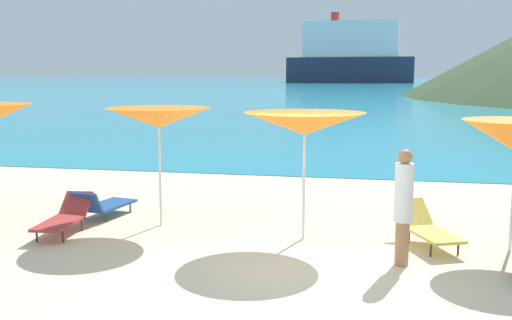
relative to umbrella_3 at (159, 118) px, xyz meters
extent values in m
cube|color=beige|center=(2.93, 8.03, -2.24)|extent=(50.00, 100.00, 0.30)
cube|color=teal|center=(2.93, 225.85, -2.08)|extent=(650.00, 440.00, 0.02)
cylinder|color=silver|center=(0.00, 0.00, -1.00)|extent=(0.05, 0.05, 2.19)
cone|color=orange|center=(0.00, 0.00, 0.00)|extent=(2.15, 2.15, 0.38)
sphere|color=silver|center=(0.00, 0.00, 0.13)|extent=(0.07, 0.07, 0.07)
cylinder|color=silver|center=(2.82, -0.37, -1.01)|extent=(0.05, 0.05, 2.16)
cone|color=orange|center=(2.82, -0.37, -0.03)|extent=(2.24, 2.24, 0.39)
sphere|color=silver|center=(2.82, -0.37, 0.10)|extent=(0.07, 0.07, 0.07)
cube|color=#A53333|center=(-1.51, -1.15, -1.83)|extent=(0.67, 1.19, 0.05)
cube|color=#A53333|center=(-1.58, -0.37, -1.65)|extent=(0.58, 0.51, 0.41)
cylinder|color=#333338|center=(-1.72, -1.53, -1.97)|extent=(0.04, 0.04, 0.23)
cylinder|color=#333338|center=(-1.24, -1.49, -1.97)|extent=(0.04, 0.04, 0.23)
cylinder|color=#333338|center=(-1.79, -0.73, -1.97)|extent=(0.04, 0.04, 0.23)
cylinder|color=#333338|center=(-1.31, -0.69, -1.97)|extent=(0.04, 0.04, 0.23)
cube|color=#D8BF4C|center=(5.05, -0.59, -1.83)|extent=(0.96, 1.22, 0.05)
cube|color=#D8BF4C|center=(4.75, 0.11, -1.63)|extent=(0.69, 0.65, 0.44)
cylinder|color=#333338|center=(4.96, -0.99, -1.97)|extent=(0.04, 0.04, 0.23)
cylinder|color=#333338|center=(5.41, -0.79, -1.97)|extent=(0.04, 0.04, 0.23)
cylinder|color=#333338|center=(4.66, -0.30, -1.97)|extent=(0.04, 0.04, 0.23)
cylinder|color=#333338|center=(5.11, -0.10, -1.97)|extent=(0.04, 0.04, 0.23)
cube|color=#1E478C|center=(-1.35, 0.51, -1.87)|extent=(0.82, 1.30, 0.05)
cube|color=#1E478C|center=(-1.46, -0.19, -1.66)|extent=(0.63, 0.35, 0.43)
cylinder|color=#333338|center=(-1.02, 0.85, -1.99)|extent=(0.04, 0.04, 0.20)
cylinder|color=#333338|center=(-1.55, 0.94, -1.99)|extent=(0.04, 0.04, 0.20)
cylinder|color=#333338|center=(-1.15, 0.01, -1.99)|extent=(0.04, 0.04, 0.20)
cylinder|color=#333338|center=(-1.68, 0.10, -1.99)|extent=(0.04, 0.04, 0.20)
cylinder|color=#A3704C|center=(4.48, -1.52, -1.74)|extent=(0.21, 0.21, 0.69)
cylinder|color=white|center=(4.48, -1.52, -0.95)|extent=(0.28, 0.28, 0.90)
sphere|color=#A3704C|center=(4.48, -1.52, -0.40)|extent=(0.22, 0.22, 0.22)
cube|color=#262D47|center=(-5.19, 193.55, 2.24)|extent=(43.42, 11.51, 8.63)
cube|color=white|center=(-5.19, 193.55, 12.63)|extent=(32.61, 9.22, 12.16)
cylinder|color=red|center=(-10.54, 193.94, 20.21)|extent=(2.92, 2.92, 3.00)
camera|label=1|loc=(4.03, -10.39, 0.82)|focal=40.73mm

